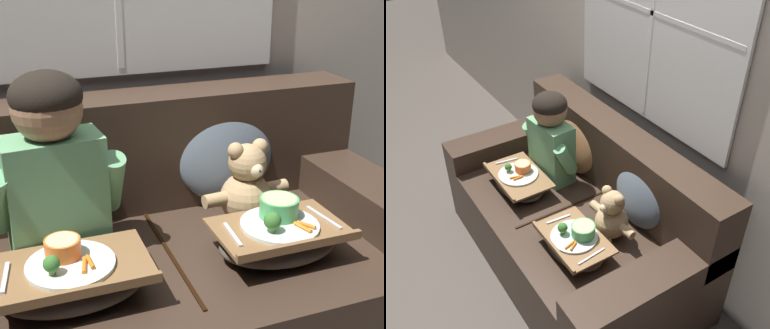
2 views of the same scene
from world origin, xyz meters
TOP-DOWN VIEW (x-y plane):
  - ground_plane at (0.00, 0.00)m, footprint 14.00×14.00m
  - wall_back_with_window at (0.00, 0.57)m, footprint 8.00×0.08m
  - couch at (0.00, 0.06)m, footprint 1.74×0.94m
  - throw_pillow_behind_child at (-0.33, 0.27)m, footprint 0.44×0.21m
  - throw_pillow_behind_teddy at (0.33, 0.27)m, footprint 0.40×0.19m
  - child_figure at (-0.33, 0.07)m, footprint 0.43×0.22m
  - teddy_bear at (0.33, 0.07)m, footprint 0.33×0.23m
  - lap_tray_child at (-0.33, -0.17)m, footprint 0.44×0.29m
  - lap_tray_teddy at (0.33, -0.16)m, footprint 0.42×0.27m

SIDE VIEW (x-z plane):
  - ground_plane at x=0.00m, z-range 0.00..0.00m
  - couch at x=0.00m, z-range -0.12..0.77m
  - lap_tray_child at x=-0.33m, z-range 0.44..0.61m
  - lap_tray_teddy at x=0.33m, z-range 0.44..0.62m
  - teddy_bear at x=0.33m, z-range 0.44..0.75m
  - throw_pillow_behind_child at x=-0.33m, z-range 0.45..0.90m
  - throw_pillow_behind_teddy at x=0.33m, z-range 0.47..0.88m
  - child_figure at x=-0.33m, z-range 0.50..1.10m
  - wall_back_with_window at x=0.00m, z-range 0.01..2.61m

